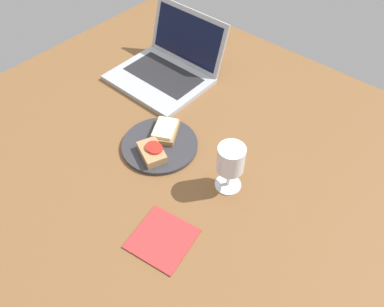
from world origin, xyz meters
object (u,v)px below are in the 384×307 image
object	(u,v)px
plate	(159,145)
laptop	(167,67)
napkin	(162,239)
sandwich_with_cheese	(165,130)
wine_glass	(231,161)
sandwich_with_tomato	(152,152)

from	to	relation	value
plate	laptop	world-z (taller)	laptop
napkin	sandwich_with_cheese	bearing A→B (deg)	132.39
plate	napkin	size ratio (longest dim) A/B	1.61
sandwich_with_cheese	wine_glass	bearing A→B (deg)	-5.15
plate	wine_glass	world-z (taller)	wine_glass
napkin	plate	bearing A→B (deg)	135.73
laptop	sandwich_with_cheese	bearing A→B (deg)	-47.69
plate	sandwich_with_cheese	size ratio (longest dim) A/B	1.84
sandwich_with_tomato	laptop	size ratio (longest dim) A/B	0.34
sandwich_with_tomato	wine_glass	bearing A→B (deg)	16.20
sandwich_with_tomato	sandwich_with_cheese	bearing A→B (deg)	110.77
sandwich_with_cheese	laptop	xyz separation A→B (cm)	(-20.65, 22.69, 1.11)
plate	napkin	xyz separation A→B (cm)	(22.15, -21.59, -0.41)
sandwich_with_cheese	wine_glass	distance (cm)	27.09
wine_glass	laptop	world-z (taller)	laptop
plate	sandwich_with_tomato	distance (cm)	5.16
sandwich_with_cheese	sandwich_with_tomato	xyz separation A→B (cm)	(3.37, -8.88, 0.22)
sandwich_with_tomato	napkin	bearing A→B (deg)	-40.09
sandwich_with_tomato	laptop	world-z (taller)	laptop
sandwich_with_cheese	laptop	size ratio (longest dim) A/B	0.38
laptop	napkin	size ratio (longest dim) A/B	2.30
plate	laptop	size ratio (longest dim) A/B	0.70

